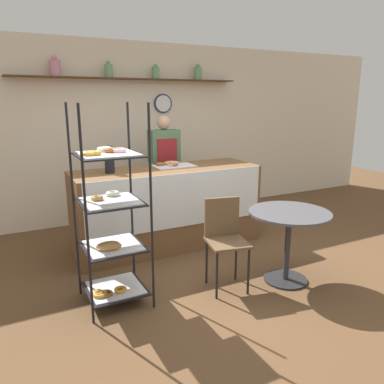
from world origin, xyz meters
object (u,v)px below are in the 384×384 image
pastry_rack (111,222)px  donut_tray_counter (172,164)px  cafe_table (289,228)px  coffee_carafe (109,159)px  person_worker (164,169)px  cafe_chair (225,233)px

pastry_rack → donut_tray_counter: pastry_rack is taller
cafe_table → coffee_carafe: coffee_carafe is taller
pastry_rack → person_worker: size_ratio=1.12×
person_worker → coffee_carafe: person_worker is taller
pastry_rack → cafe_chair: (1.09, -0.19, -0.23)m
pastry_rack → person_worker: pastry_rack is taller
person_worker → cafe_chair: 1.94m
donut_tray_counter → coffee_carafe: bearing=-173.8°
person_worker → donut_tray_counter: 0.55m
cafe_table → coffee_carafe: 2.16m
pastry_rack → cafe_table: pastry_rack is taller
pastry_rack → cafe_table: (1.72, -0.41, -0.21)m
cafe_table → cafe_chair: (-0.63, 0.22, -0.01)m
person_worker → cafe_table: person_worker is taller
pastry_rack → coffee_carafe: 1.21m
cafe_table → cafe_chair: cafe_chair is taller
person_worker → coffee_carafe: (-0.95, -0.61, 0.29)m
cafe_chair → coffee_carafe: (-0.78, 1.29, 0.61)m
person_worker → donut_tray_counter: bearing=-102.7°
pastry_rack → coffee_carafe: pastry_rack is taller
person_worker → cafe_table: (0.47, -2.12, -0.31)m
pastry_rack → cafe_chair: pastry_rack is taller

